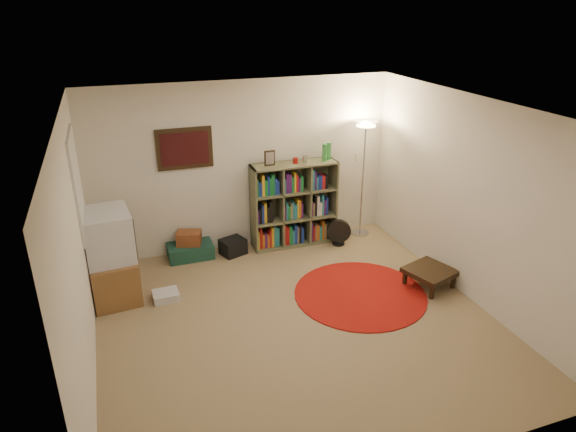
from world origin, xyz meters
The scene contains 12 objects.
room centered at (-0.05, 0.05, 1.26)m, with size 4.54×4.54×2.54m.
bookshelf centered at (0.67, 2.01, 0.63)m, with size 1.30×0.38×1.55m.
floor_lamp centered at (1.82, 1.98, 1.53)m, with size 0.36×0.36×1.84m.
floor_fan centered at (1.32, 1.71, 0.21)m, with size 0.37×0.25×0.42m.
tv_stand centered at (-1.99, 1.30, 0.56)m, with size 0.63×0.85×1.17m.
dvd_box centered at (-1.40, 1.01, 0.05)m, with size 0.33×0.27×0.11m.
suitcase centered at (-0.91, 2.06, 0.10)m, with size 0.65×0.42×0.21m.
wicker_basket centered at (-0.91, 2.07, 0.31)m, with size 0.40×0.34×0.20m.
duffel_bag centered at (-0.29, 1.95, 0.12)m, with size 0.42×0.38×0.24m.
paper_towel centered at (0.33, 2.00, 0.12)m, with size 0.15×0.15×0.23m.
red_rug centered at (0.98, 0.29, 0.01)m, with size 1.70×1.70×0.02m.
side_table centered at (1.93, 0.17, 0.21)m, with size 0.70×0.70×0.25m.
Camera 1 is at (-1.79, -4.77, 3.52)m, focal length 32.00 mm.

